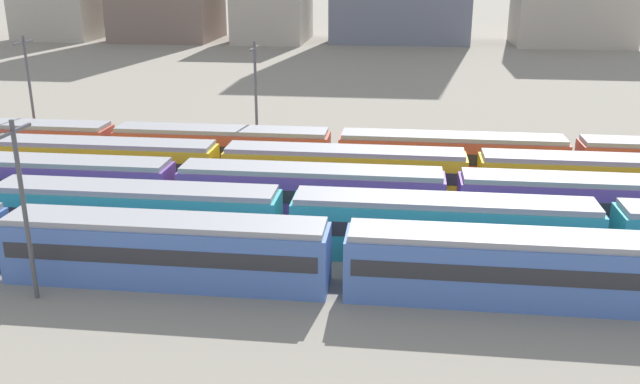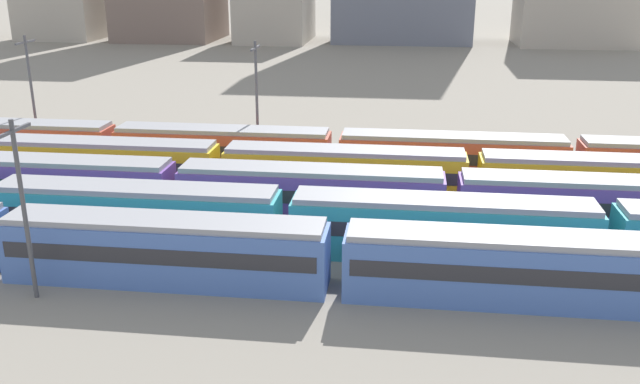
{
  "view_description": "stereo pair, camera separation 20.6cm",
  "coord_description": "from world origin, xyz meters",
  "px_view_note": "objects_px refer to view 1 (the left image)",
  "views": [
    {
      "loc": [
        23.59,
        -33.67,
        17.2
      ],
      "look_at": [
        18.22,
        10.4,
        2.04
      ],
      "focal_mm": 38.8,
      "sensor_mm": 36.0,
      "label": 1
    },
    {
      "loc": [
        23.79,
        -33.64,
        17.2
      ],
      "look_at": [
        18.22,
        10.4,
        2.04
      ],
      "focal_mm": 38.8,
      "sensor_mm": 36.0,
      "label": 2
    }
  ],
  "objects_px": {
    "train_track_3": "(344,172)",
    "train_track_2": "(599,205)",
    "train_track_1": "(286,220)",
    "catenary_pole_3": "(30,90)",
    "catenary_pole_1": "(256,96)",
    "catenary_pole_0": "(23,203)",
    "train_track_4": "(451,157)"
  },
  "relations": [
    {
      "from": "train_track_2",
      "to": "train_track_3",
      "type": "height_order",
      "value": "same"
    },
    {
      "from": "train_track_2",
      "to": "catenary_pole_3",
      "type": "height_order",
      "value": "catenary_pole_3"
    },
    {
      "from": "train_track_2",
      "to": "train_track_4",
      "type": "relative_size",
      "value": 1.0
    },
    {
      "from": "train_track_2",
      "to": "train_track_4",
      "type": "xyz_separation_m",
      "value": [
        -8.88,
        10.4,
        0.0
      ]
    },
    {
      "from": "train_track_1",
      "to": "catenary_pole_3",
      "type": "relative_size",
      "value": 6.97
    },
    {
      "from": "train_track_4",
      "to": "catenary_pole_3",
      "type": "bearing_deg",
      "value": 175.26
    },
    {
      "from": "train_track_3",
      "to": "catenary_pole_0",
      "type": "relative_size",
      "value": 5.77
    },
    {
      "from": "train_track_1",
      "to": "train_track_2",
      "type": "relative_size",
      "value": 0.8
    },
    {
      "from": "train_track_1",
      "to": "train_track_3",
      "type": "distance_m",
      "value": 10.73
    },
    {
      "from": "train_track_2",
      "to": "train_track_3",
      "type": "distance_m",
      "value": 17.86
    },
    {
      "from": "train_track_2",
      "to": "catenary_pole_1",
      "type": "bearing_deg",
      "value": 151.91
    },
    {
      "from": "train_track_4",
      "to": "catenary_pole_1",
      "type": "distance_m",
      "value": 17.33
    },
    {
      "from": "catenary_pole_0",
      "to": "catenary_pole_3",
      "type": "distance_m",
      "value": 30.15
    },
    {
      "from": "train_track_3",
      "to": "catenary_pole_0",
      "type": "bearing_deg",
      "value": -128.71
    },
    {
      "from": "catenary_pole_1",
      "to": "catenary_pole_3",
      "type": "height_order",
      "value": "catenary_pole_3"
    },
    {
      "from": "train_track_1",
      "to": "catenary_pole_0",
      "type": "distance_m",
      "value": 14.9
    },
    {
      "from": "train_track_3",
      "to": "train_track_2",
      "type": "bearing_deg",
      "value": -16.93
    },
    {
      "from": "catenary_pole_0",
      "to": "train_track_2",
      "type": "bearing_deg",
      "value": 22.5
    },
    {
      "from": "catenary_pole_1",
      "to": "train_track_2",
      "type": "bearing_deg",
      "value": -28.09
    },
    {
      "from": "train_track_3",
      "to": "train_track_4",
      "type": "height_order",
      "value": "same"
    },
    {
      "from": "train_track_3",
      "to": "catenary_pole_1",
      "type": "height_order",
      "value": "catenary_pole_1"
    },
    {
      "from": "train_track_4",
      "to": "catenary_pole_0",
      "type": "height_order",
      "value": "catenary_pole_0"
    },
    {
      "from": "train_track_2",
      "to": "train_track_1",
      "type": "bearing_deg",
      "value": -165.23
    },
    {
      "from": "train_track_1",
      "to": "train_track_3",
      "type": "bearing_deg",
      "value": 75.78
    },
    {
      "from": "catenary_pole_1",
      "to": "train_track_4",
      "type": "bearing_deg",
      "value": -10.88
    },
    {
      "from": "train_track_2",
      "to": "catenary_pole_0",
      "type": "relative_size",
      "value": 9.67
    },
    {
      "from": "train_track_3",
      "to": "catenary_pole_3",
      "type": "relative_size",
      "value": 5.21
    },
    {
      "from": "train_track_4",
      "to": "catenary_pole_3",
      "type": "height_order",
      "value": "catenary_pole_3"
    },
    {
      "from": "train_track_3",
      "to": "train_track_1",
      "type": "bearing_deg",
      "value": -104.22
    },
    {
      "from": "train_track_2",
      "to": "catenary_pole_3",
      "type": "bearing_deg",
      "value": 163.65
    },
    {
      "from": "train_track_1",
      "to": "catenary_pole_1",
      "type": "bearing_deg",
      "value": 106.99
    },
    {
      "from": "train_track_1",
      "to": "catenary_pole_1",
      "type": "xyz_separation_m",
      "value": [
        -5.74,
        18.79,
        3.91
      ]
    }
  ]
}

